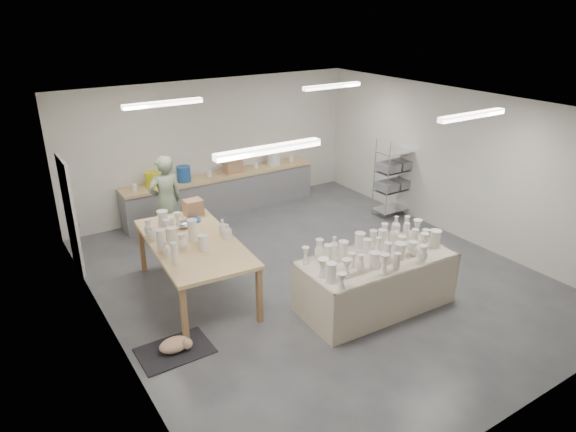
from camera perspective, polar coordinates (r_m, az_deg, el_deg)
room at (r=8.45m, az=2.32°, el=5.63°), size 8.00×8.02×3.00m
back_counter at (r=11.96m, az=-7.35°, el=2.70°), size 4.60×0.60×1.24m
wire_shelf at (r=11.80m, az=11.79°, el=4.35°), size 0.88×0.48×1.80m
drying_table at (r=8.30m, az=9.70°, el=-6.98°), size 2.49×1.25×1.22m
work_table at (r=8.50m, az=-10.86°, el=-2.50°), size 1.51×2.70×1.34m
rug at (r=7.61m, az=-12.45°, el=-14.38°), size 1.00×0.70×0.02m
cat at (r=7.54m, az=-12.33°, el=-13.76°), size 0.46×0.35×0.19m
potter at (r=10.31m, az=-13.40°, el=1.60°), size 0.70×0.48×1.86m
red_stool at (r=10.78m, az=-13.61°, el=-1.08°), size 0.44×0.44×0.34m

